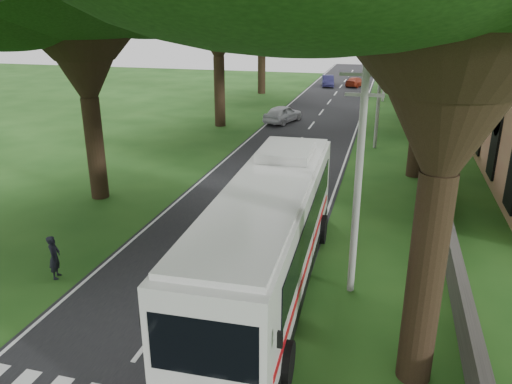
{
  "coord_description": "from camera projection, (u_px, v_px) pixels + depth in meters",
  "views": [
    {
      "loc": [
        6.25,
        -9.6,
        9.21
      ],
      "look_at": [
        1.27,
        8.98,
        2.2
      ],
      "focal_mm": 35.0,
      "sensor_mm": 36.0,
      "label": 1
    }
  ],
  "objects": [
    {
      "name": "ground",
      "position": [
        124.0,
        375.0,
        13.39
      ],
      "size": [
        140.0,
        140.0,
        0.0
      ],
      "primitive_type": "plane",
      "color": "#194213",
      "rests_on": "ground"
    },
    {
      "name": "road",
      "position": [
        296.0,
        146.0,
        36.07
      ],
      "size": [
        8.0,
        120.0,
        0.04
      ],
      "primitive_type": "cube",
      "color": "black",
      "rests_on": "ground"
    },
    {
      "name": "property_wall",
      "position": [
        428.0,
        150.0,
        32.77
      ],
      "size": [
        0.35,
        50.0,
        1.2
      ],
      "primitive_type": "cube",
      "color": "#383533",
      "rests_on": "ground"
    },
    {
      "name": "pole_near",
      "position": [
        359.0,
        177.0,
        16.06
      ],
      "size": [
        1.6,
        0.24,
        8.0
      ],
      "color": "gray",
      "rests_on": "ground"
    },
    {
      "name": "pole_mid",
      "position": [
        379.0,
        89.0,
        34.21
      ],
      "size": [
        1.6,
        0.24,
        8.0
      ],
      "color": "gray",
      "rests_on": "ground"
    },
    {
      "name": "pole_far",
      "position": [
        386.0,
        62.0,
        52.36
      ],
      "size": [
        1.6,
        0.24,
        8.0
      ],
      "color": "gray",
      "rests_on": "ground"
    },
    {
      "name": "coach_bus",
      "position": [
        269.0,
        234.0,
        16.82
      ],
      "size": [
        3.47,
        13.47,
        3.95
      ],
      "rotation": [
        0.0,
        0.0,
        0.03
      ],
      "color": "silver",
      "rests_on": "ground"
    },
    {
      "name": "distant_car_a",
      "position": [
        283.0,
        114.0,
        43.3
      ],
      "size": [
        3.04,
        4.74,
        1.5
      ],
      "primitive_type": "imported",
      "rotation": [
        0.0,
        0.0,
        2.83
      ],
      "color": "silver",
      "rests_on": "road"
    },
    {
      "name": "distant_car_b",
      "position": [
        328.0,
        81.0,
        64.11
      ],
      "size": [
        2.12,
        4.35,
        1.37
      ],
      "primitive_type": "imported",
      "rotation": [
        0.0,
        0.0,
        0.17
      ],
      "color": "navy",
      "rests_on": "road"
    },
    {
      "name": "distant_car_c",
      "position": [
        356.0,
        82.0,
        63.99
      ],
      "size": [
        2.75,
        4.35,
        1.18
      ],
      "primitive_type": "imported",
      "rotation": [
        0.0,
        0.0,
        2.85
      ],
      "color": "#9F2F17",
      "rests_on": "road"
    },
    {
      "name": "pedestrian",
      "position": [
        54.0,
        257.0,
        18.03
      ],
      "size": [
        0.57,
        0.7,
        1.65
      ],
      "primitive_type": "imported",
      "rotation": [
        0.0,
        0.0,
        1.9
      ],
      "color": "black",
      "rests_on": "ground"
    }
  ]
}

